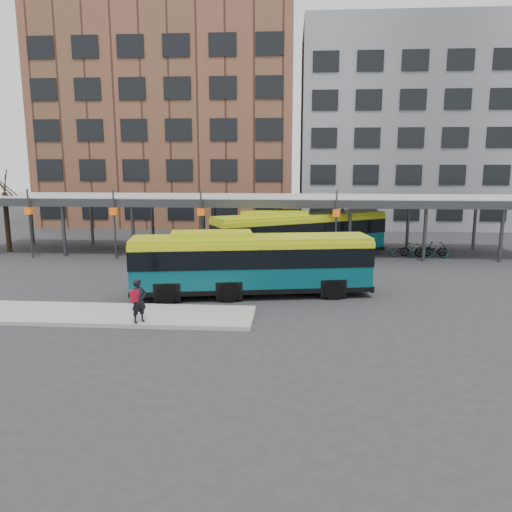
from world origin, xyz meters
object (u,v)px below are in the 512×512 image
(bus_front, at_px, (250,262))
(pedestrian, at_px, (139,300))
(bus_rear, at_px, (300,234))
(tree, at_px, (7,219))

(bus_front, height_order, pedestrian, bus_front)
(bus_front, height_order, bus_rear, bus_rear)
(bus_front, bearing_deg, pedestrian, -137.85)
(bus_front, bearing_deg, bus_rear, 65.17)
(tree, distance_m, pedestrian, 22.06)
(tree, xyz_separation_m, bus_rear, (21.68, -1.41, -0.65))
(tree, relative_size, bus_front, 0.46)
(tree, bearing_deg, pedestrian, -47.39)
(bus_rear, xyz_separation_m, pedestrian, (-6.77, -14.80, -0.67))
(bus_rear, distance_m, pedestrian, 16.29)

